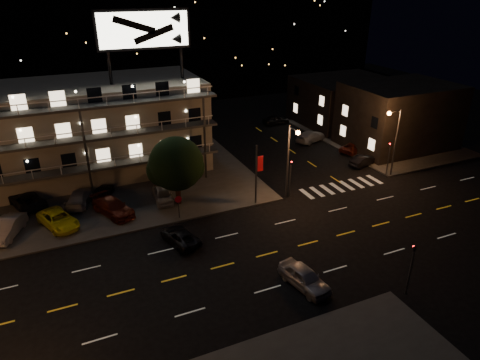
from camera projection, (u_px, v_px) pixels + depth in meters
name	position (u px, v px, depth m)	size (l,w,h in m)	color
ground	(245.00, 260.00, 34.90)	(140.00, 140.00, 0.00)	black
curb_nw	(51.00, 191.00, 46.29)	(44.00, 24.00, 0.15)	#393936
curb_ne	(375.00, 136.00, 62.47)	(16.00, 24.00, 0.15)	#393936
motel	(80.00, 129.00, 48.78)	(28.00, 13.80, 18.10)	gray
side_bldg_front	(399.00, 116.00, 57.39)	(14.06, 10.00, 8.50)	black
side_bldg_back	(344.00, 101.00, 67.65)	(14.06, 12.00, 7.00)	black
hill_backdrop	(75.00, 32.00, 84.84)	(120.00, 25.00, 24.00)	black
streetlight_nc	(290.00, 155.00, 42.51)	(0.44, 1.92, 8.00)	#2D2D30
streetlight_ne	(394.00, 136.00, 47.82)	(1.92, 0.44, 8.00)	#2D2D30
signal_nw	(290.00, 174.00, 44.17)	(0.20, 0.27, 4.60)	#2D2D30
signal_sw	(412.00, 264.00, 30.08)	(0.20, 0.27, 4.60)	#2D2D30
signal_ne	(389.00, 155.00, 48.95)	(0.27, 0.20, 4.60)	#2D2D30
banner_north	(257.00, 173.00, 42.28)	(0.83, 0.16, 6.40)	#2D2D30
stop_sign	(178.00, 203.00, 40.18)	(0.91, 0.11, 2.61)	#2D2D30
tree	(176.00, 165.00, 41.78)	(5.59, 5.38, 7.04)	black
lot_car_1	(8.00, 228.00, 37.70)	(1.63, 4.66, 1.54)	#98979D
lot_car_2	(58.00, 220.00, 39.17)	(2.29, 4.96, 1.38)	yellow
lot_car_3	(113.00, 207.00, 41.21)	(2.12, 5.22, 1.52)	#4F160B
lot_car_4	(163.00, 194.00, 43.76)	(1.69, 4.20, 1.43)	#98979D
lot_car_6	(27.00, 200.00, 42.60)	(2.46, 5.33, 1.48)	black
lot_car_7	(80.00, 197.00, 43.16)	(1.98, 4.88, 1.42)	#98979D
lot_car_8	(103.00, 192.00, 44.30)	(1.60, 3.97, 1.35)	black
lot_car_9	(164.00, 175.00, 48.05)	(1.63, 4.67, 1.54)	#4F160B
side_car_0	(364.00, 160.00, 52.57)	(1.40, 4.01, 1.32)	black
side_car_1	(354.00, 147.00, 56.84)	(2.09, 4.53, 1.26)	#4F160B
side_car_2	(311.00, 136.00, 60.51)	(2.10, 5.17, 1.50)	#98979D
side_car_3	(276.00, 120.00, 67.89)	(1.72, 4.27, 1.45)	black
road_car_east	(304.00, 277.00, 31.62)	(1.82, 4.53, 1.54)	#98979D
road_car_west	(180.00, 236.00, 37.01)	(2.03, 4.40, 1.22)	black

